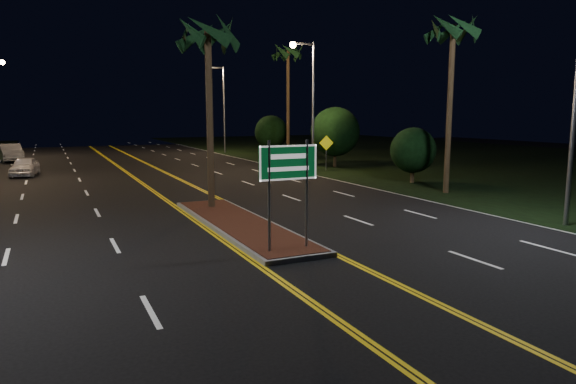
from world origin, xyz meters
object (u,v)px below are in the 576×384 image
median_island (240,224)px  palm_right_near (453,30)px  palm_median (208,35)px  shrub_far (271,132)px  streetlight_right_near (571,69)px  shrub_near (413,150)px  car_far (11,151)px  palm_right_far (288,54)px  warning_sign (326,148)px  highway_sign (288,173)px  car_near (25,165)px  streetlight_right_far (221,99)px  streetlight_right_mid (308,91)px  shrub_mid (335,132)px

median_island → palm_right_near: palm_right_near is taller
palm_right_near → palm_median: bearing=177.7°
shrub_far → median_island: bearing=-115.4°
streetlight_right_near → shrub_near: bearing=76.5°
shrub_near → car_far: shrub_near is taller
palm_right_far → shrub_near: (0.70, -16.00, -7.20)m
car_far → warning_sign: bearing=-48.7°
highway_sign → palm_right_near: palm_right_near is taller
car_near → streetlight_right_near: bearing=-46.1°
streetlight_right_far → palm_median: bearing=-108.6°
streetlight_right_far → shrub_near: size_ratio=2.73×
streetlight_right_mid → median_island: bearing=-125.3°
palm_median → shrub_far: (13.80, 25.50, -4.94)m
palm_median → shrub_mid: size_ratio=1.80×
streetlight_right_near → palm_median: 13.69m
streetlight_right_mid → shrub_near: size_ratio=2.73×
palm_median → palm_right_far: (12.80, 19.50, 1.87)m
shrub_mid → shrub_far: 12.01m
streetlight_right_near → warning_sign: 20.59m
shrub_near → shrub_mid: size_ratio=0.71×
streetlight_right_far → palm_right_near: size_ratio=0.97×
streetlight_right_far → shrub_mid: (3.39, -18.00, -2.93)m
median_island → shrub_near: (13.50, 7.00, 1.86)m
palm_right_near → shrub_far: size_ratio=2.35×
median_island → palm_right_near: 15.21m
car_far → palm_right_far: bearing=-33.2°
streetlight_right_far → shrub_mid: bearing=-79.3°
streetlight_right_near → car_far: size_ratio=1.70×
median_island → streetlight_right_far: streetlight_right_far is taller
shrub_mid → warning_sign: 2.82m
streetlight_right_mid → shrub_near: (2.89, -8.00, -3.71)m
shrub_mid → warning_sign: shrub_mid is taller
shrub_mid → car_near: size_ratio=1.05×
median_island → warning_sign: bearing=51.2°
highway_sign → palm_median: bearing=90.0°
streetlight_right_mid → palm_right_far: palm_right_far is taller
shrub_near → shrub_far: 22.01m
streetlight_right_mid → shrub_mid: 4.90m
shrub_far → streetlight_right_mid: bearing=-102.8°
warning_sign → palm_right_far: bearing=95.7°
palm_right_near → streetlight_right_near: bearing=-103.3°
median_island → shrub_near: shrub_near is taller
median_island → shrub_far: bearing=64.6°
median_island → palm_right_far: (12.80, 23.00, 9.06)m
shrub_mid → shrub_far: bearing=91.0°
streetlight_right_mid → warning_sign: streetlight_right_mid is taller
shrub_far → warning_sign: bearing=-96.7°
streetlight_right_far → shrub_near: (2.89, -28.00, -3.71)m
shrub_near → shrub_far: bearing=89.2°
shrub_mid → shrub_far: (-0.20, 12.00, -0.39)m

